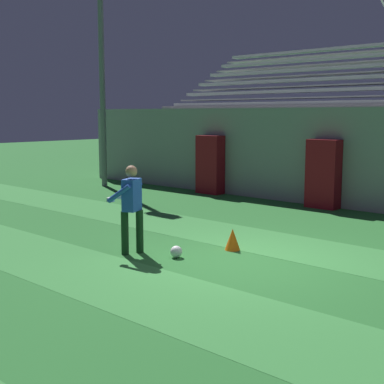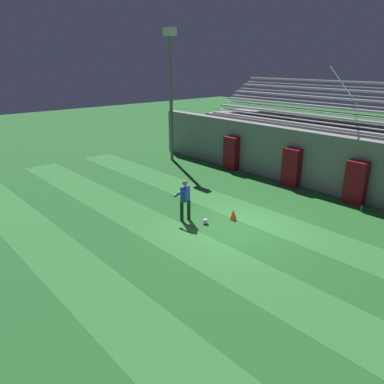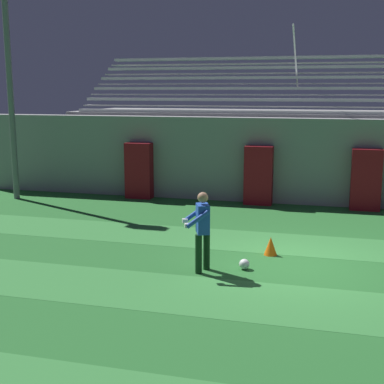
# 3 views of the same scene
# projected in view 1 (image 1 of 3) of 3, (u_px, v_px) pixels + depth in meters

# --- Properties ---
(ground_plane) EXTENTS (80.00, 80.00, 0.00)m
(ground_plane) POSITION_uv_depth(u_px,v_px,m) (242.00, 262.00, 9.53)
(ground_plane) COLOR #286B2D
(turf_stripe_mid) EXTENTS (28.00, 1.88, 0.01)m
(turf_stripe_mid) POSITION_uv_depth(u_px,v_px,m) (151.00, 292.00, 7.89)
(turf_stripe_mid) COLOR #38843D
(turf_stripe_mid) RESTS_ON ground
(turf_stripe_far) EXTENTS (28.00, 1.88, 0.01)m
(turf_stripe_far) POSITION_uv_depth(u_px,v_px,m) (289.00, 246.00, 10.65)
(turf_stripe_far) COLOR #38843D
(turf_stripe_far) RESTS_ON ground
(padding_pillar_gate_left) EXTENTS (0.91, 0.44, 1.92)m
(padding_pillar_gate_left) POSITION_uv_depth(u_px,v_px,m) (323.00, 174.00, 14.86)
(padding_pillar_gate_left) COLOR maroon
(padding_pillar_gate_left) RESTS_ON ground
(padding_pillar_far_left) EXTENTS (0.91, 0.44, 1.92)m
(padding_pillar_far_left) POSITION_uv_depth(u_px,v_px,m) (210.00, 165.00, 17.61)
(padding_pillar_far_left) COLOR maroon
(padding_pillar_far_left) RESTS_ON ground
(floodlight_pole) EXTENTS (0.90, 0.36, 7.88)m
(floodlight_pole) POSITION_uv_depth(u_px,v_px,m) (101.00, 46.00, 18.87)
(floodlight_pole) COLOR slate
(floodlight_pole) RESTS_ON ground
(goalkeeper) EXTENTS (0.66, 0.71, 1.67)m
(goalkeeper) POSITION_uv_depth(u_px,v_px,m) (131.00, 204.00, 9.96)
(goalkeeper) COLOR #143319
(goalkeeper) RESTS_ON ground
(soccer_ball) EXTENTS (0.22, 0.22, 0.22)m
(soccer_ball) POSITION_uv_depth(u_px,v_px,m) (176.00, 252.00, 9.78)
(soccer_ball) COLOR white
(soccer_ball) RESTS_ON ground
(traffic_cone) EXTENTS (0.30, 0.30, 0.42)m
(traffic_cone) POSITION_uv_depth(u_px,v_px,m) (233.00, 239.00, 10.32)
(traffic_cone) COLOR orange
(traffic_cone) RESTS_ON ground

